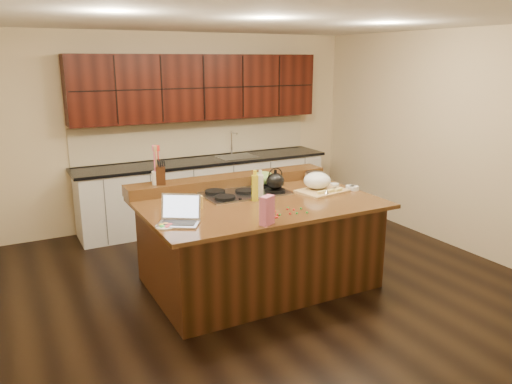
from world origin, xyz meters
TOP-DOWN VIEW (x-y plane):
  - room at (0.00, 0.00)m, footprint 5.52×5.02m
  - island at (0.00, 0.00)m, footprint 2.40×1.60m
  - back_ledge at (0.00, 0.70)m, footprint 2.40×0.30m
  - cooktop at (0.00, 0.30)m, footprint 0.92×0.52m
  - back_counter at (0.30, 2.23)m, footprint 3.70×0.66m
  - kettle at (0.30, 0.17)m, footprint 0.25×0.25m
  - green_bowl at (0.30, 0.43)m, footprint 0.34×0.34m
  - laptop at (-0.96, -0.31)m, footprint 0.45×0.43m
  - oil_bottle at (-0.03, 0.02)m, footprint 0.09×0.09m
  - vinegar_bottle at (0.07, 0.09)m, footprint 0.08×0.08m
  - wooden_tray at (0.77, 0.03)m, footprint 0.57×0.45m
  - ramekin_a at (1.15, -0.12)m, footprint 0.13×0.13m
  - ramekin_b at (1.12, -0.08)m, footprint 0.13×0.13m
  - ramekin_c at (1.03, 0.08)m, footprint 0.10×0.10m
  - strainer_bowl at (1.00, 0.43)m, footprint 0.29×0.29m
  - kitchen_timer at (0.74, -0.18)m, footprint 0.10×0.10m
  - pink_bag at (-0.29, -0.71)m, footprint 0.16×0.13m
  - candy_plate at (-1.11, -0.36)m, footprint 0.18×0.18m
  - package_box at (-0.66, 0.03)m, footprint 0.09×0.07m
  - utensil_crock at (-0.85, 0.70)m, footprint 0.16×0.16m
  - knife_block at (-0.81, 0.70)m, footprint 0.14×0.18m
  - gumdrop_0 at (0.09, -0.43)m, footprint 0.02×0.02m
  - gumdrop_1 at (0.10, -0.58)m, footprint 0.02×0.02m
  - gumdrop_2 at (-0.08, -0.53)m, footprint 0.02×0.02m
  - gumdrop_3 at (-0.09, -0.43)m, footprint 0.02×0.02m
  - gumdrop_4 at (-0.14, -0.60)m, footprint 0.02×0.02m
  - gumdrop_5 at (0.22, -0.47)m, footprint 0.02×0.02m
  - gumdrop_6 at (-0.12, -0.60)m, footprint 0.02×0.02m
  - gumdrop_7 at (0.12, -0.39)m, footprint 0.02×0.02m
  - gumdrop_8 at (-0.06, -0.38)m, footprint 0.02×0.02m
  - gumdrop_9 at (-0.07, -0.55)m, footprint 0.02×0.02m
  - gumdrop_10 at (0.04, -0.56)m, footprint 0.02×0.02m
  - gumdrop_11 at (-0.15, -0.42)m, footprint 0.02×0.02m
  - gumdrop_12 at (-0.05, -0.43)m, footprint 0.02×0.02m
  - gumdrop_13 at (0.20, -0.61)m, footprint 0.02×0.02m
  - gumdrop_14 at (0.14, -0.47)m, footprint 0.02×0.02m

SIDE VIEW (x-z plane):
  - island at x=0.00m, z-range 0.00..0.92m
  - candy_plate at x=-1.11m, z-range 0.92..0.93m
  - gumdrop_0 at x=0.09m, z-range 0.92..0.94m
  - gumdrop_1 at x=0.10m, z-range 0.92..0.94m
  - gumdrop_2 at x=-0.08m, z-range 0.92..0.94m
  - gumdrop_3 at x=-0.09m, z-range 0.92..0.94m
  - gumdrop_4 at x=-0.14m, z-range 0.92..0.94m
  - gumdrop_5 at x=0.22m, z-range 0.92..0.94m
  - gumdrop_6 at x=-0.12m, z-range 0.92..0.94m
  - gumdrop_7 at x=0.12m, z-range 0.92..0.94m
  - gumdrop_8 at x=-0.06m, z-range 0.92..0.94m
  - gumdrop_9 at x=-0.07m, z-range 0.92..0.94m
  - gumdrop_10 at x=0.04m, z-range 0.92..0.94m
  - gumdrop_11 at x=-0.15m, z-range 0.92..0.94m
  - gumdrop_12 at x=-0.05m, z-range 0.92..0.94m
  - gumdrop_13 at x=0.20m, z-range 0.92..0.94m
  - gumdrop_14 at x=0.14m, z-range 0.92..0.94m
  - cooktop at x=0.00m, z-range 0.91..0.96m
  - ramekin_a at x=1.15m, z-range 0.92..0.96m
  - ramekin_b at x=1.12m, z-range 0.92..0.96m
  - ramekin_c at x=1.03m, z-range 0.92..0.96m
  - kitchen_timer at x=0.74m, z-range 0.92..0.99m
  - strainer_bowl at x=1.00m, z-range 0.92..1.01m
  - back_ledge at x=0.00m, z-range 0.92..1.04m
  - back_counter at x=0.30m, z-range -0.22..2.18m
  - package_box at x=-0.66m, z-range 0.92..1.05m
  - laptop at x=-0.96m, z-range 0.86..1.11m
  - wooden_tray at x=0.77m, z-range 0.91..1.12m
  - green_bowl at x=0.30m, z-range 0.97..1.11m
  - vinegar_bottle at x=0.07m, z-range 0.92..1.17m
  - pink_bag at x=-0.29m, z-range 0.92..1.18m
  - oil_bottle at x=-0.03m, z-range 0.92..1.19m
  - kettle at x=0.30m, z-range 0.97..1.15m
  - utensil_crock at x=-0.85m, z-range 1.04..1.18m
  - knife_block at x=-0.81m, z-range 1.04..1.24m
  - room at x=0.00m, z-range -0.01..2.71m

